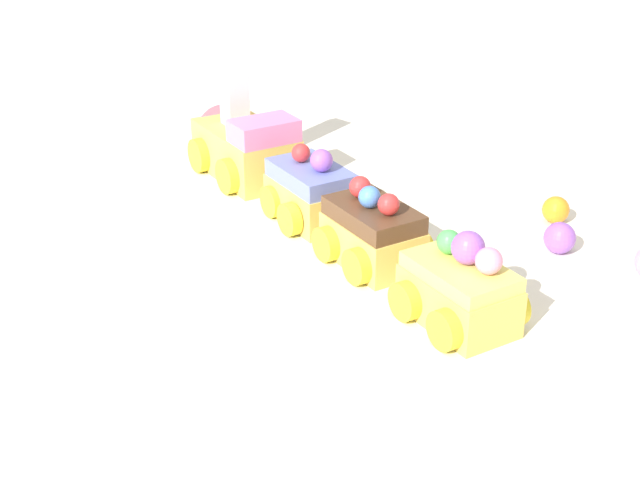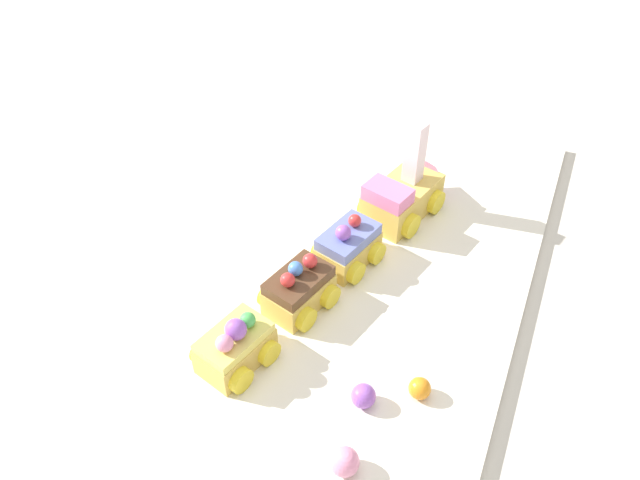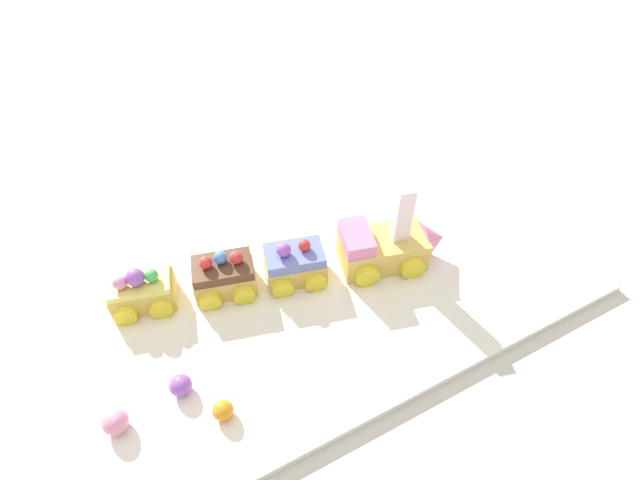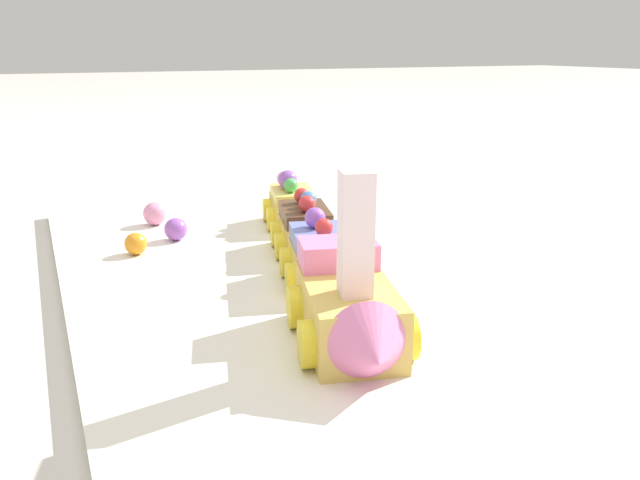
% 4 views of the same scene
% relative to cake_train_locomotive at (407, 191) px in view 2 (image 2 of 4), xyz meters
% --- Properties ---
extents(ground_plane, '(10.00, 10.00, 0.00)m').
position_rel_cake_train_locomotive_xyz_m(ground_plane, '(-0.13, 0.05, -0.04)').
color(ground_plane, beige).
extents(display_board, '(0.73, 0.44, 0.01)m').
position_rel_cake_train_locomotive_xyz_m(display_board, '(-0.13, 0.05, -0.03)').
color(display_board, white).
rests_on(display_board, ground_plane).
extents(cake_train_locomotive, '(0.15, 0.10, 0.12)m').
position_rel_cake_train_locomotive_xyz_m(cake_train_locomotive, '(0.00, 0.00, 0.00)').
color(cake_train_locomotive, '#E0BC56').
rests_on(cake_train_locomotive, display_board).
extents(cake_car_blueberry, '(0.08, 0.08, 0.06)m').
position_rel_cake_train_locomotive_xyz_m(cake_car_blueberry, '(-0.12, 0.03, -0.01)').
color(cake_car_blueberry, '#E0BC56').
rests_on(cake_car_blueberry, display_board).
extents(cake_car_chocolate, '(0.08, 0.08, 0.06)m').
position_rel_cake_train_locomotive_xyz_m(cake_car_chocolate, '(-0.20, 0.06, -0.01)').
color(cake_car_chocolate, '#E0BC56').
rests_on(cake_car_chocolate, display_board).
extents(cake_car_lemon, '(0.08, 0.08, 0.06)m').
position_rel_cake_train_locomotive_xyz_m(cake_car_lemon, '(-0.30, 0.08, -0.01)').
color(cake_car_lemon, '#E0BC56').
rests_on(cake_car_lemon, display_board).
extents(gumball_pink, '(0.03, 0.03, 0.03)m').
position_rel_cake_train_locomotive_xyz_m(gumball_pink, '(-0.36, -0.06, -0.02)').
color(gumball_pink, pink).
rests_on(gumball_pink, display_board).
extents(gumball_orange, '(0.02, 0.02, 0.02)m').
position_rel_cake_train_locomotive_xyz_m(gumball_orange, '(-0.26, -0.10, -0.02)').
color(gumball_orange, orange).
rests_on(gumball_orange, display_board).
extents(gumball_purple, '(0.02, 0.02, 0.02)m').
position_rel_cake_train_locomotive_xyz_m(gumball_purple, '(-0.29, -0.05, -0.02)').
color(gumball_purple, '#9956C6').
rests_on(gumball_purple, display_board).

